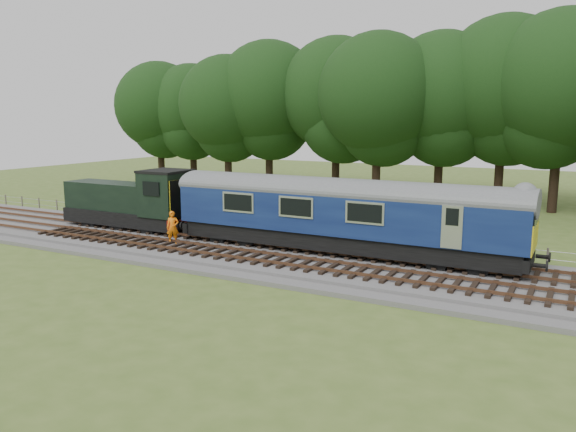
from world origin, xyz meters
The scene contains 9 objects.
ground centered at (0.00, 0.00, 0.00)m, with size 120.00×120.00×0.00m, color #465F23.
ballast centered at (0.00, 0.00, 0.17)m, with size 70.00×7.00×0.35m, color #4C4C4F.
track_north centered at (0.00, 1.40, 0.42)m, with size 67.20×2.40×0.21m.
track_south centered at (0.00, -1.60, 0.42)m, with size 67.20×2.40×0.21m.
fence centered at (0.00, 4.50, 0.00)m, with size 64.00×0.12×1.00m, color #6B6054, non-canonical shape.
tree_line centered at (0.00, 22.00, 0.00)m, with size 70.00×8.00×18.00m, color black, non-canonical shape.
dmu_railcar centered at (0.58, 1.40, 2.61)m, with size 18.05×2.86×3.88m.
shunter_loco centered at (-13.34, 1.40, 1.97)m, with size 8.91×2.60×3.38m.
worker centered at (-8.27, -0.94, 1.25)m, with size 0.65×0.43×1.80m, color orange.
Camera 1 is at (11.33, -24.34, 7.13)m, focal length 35.00 mm.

